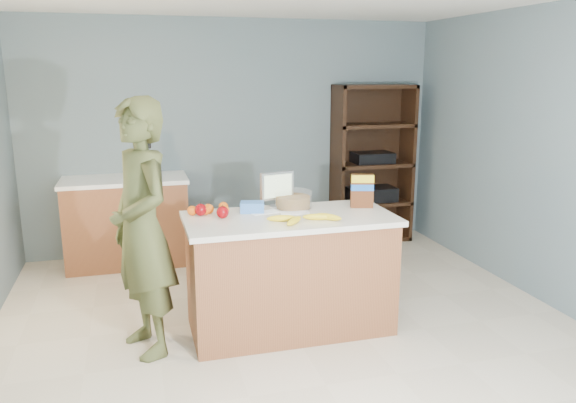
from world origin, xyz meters
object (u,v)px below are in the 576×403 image
object	(u,v)px
counter_peninsula	(290,277)
shelving_unit	(370,167)
person	(142,229)
cereal_box	(362,188)
tv	(277,187)

from	to	relation	value
counter_peninsula	shelving_unit	xyz separation A→B (m)	(1.55, 2.05, 0.45)
person	cereal_box	xyz separation A→B (m)	(1.69, 0.16, 0.16)
shelving_unit	person	bearing A→B (deg)	-141.25
counter_peninsula	tv	xyz separation A→B (m)	(-0.02, 0.31, 0.64)
cereal_box	person	bearing A→B (deg)	-174.55
counter_peninsula	cereal_box	world-z (taller)	cereal_box
person	cereal_box	size ratio (longest dim) A/B	6.80
counter_peninsula	cereal_box	distance (m)	0.90
counter_peninsula	shelving_unit	bearing A→B (deg)	52.89
shelving_unit	cereal_box	world-z (taller)	shelving_unit
counter_peninsula	person	xyz separation A→B (m)	(-1.07, -0.05, 0.48)
person	cereal_box	distance (m)	1.71
counter_peninsula	shelving_unit	distance (m)	2.61
shelving_unit	tv	world-z (taller)	shelving_unit
shelving_unit	person	distance (m)	3.36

